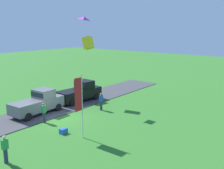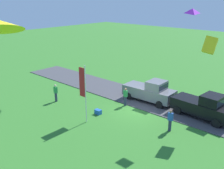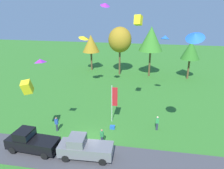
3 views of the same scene
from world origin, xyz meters
name	(u,v)px [view 3 (image 3 of 3)]	position (x,y,z in m)	size (l,w,h in m)	color
ground_plane	(88,141)	(0.00, 0.00, 0.00)	(120.00, 120.00, 0.00)	#337528
pavement_strip	(81,156)	(0.00, -2.53, 0.03)	(36.00, 4.40, 0.06)	#424247
car_pickup_far_end	(31,141)	(-4.97, -2.44, 1.11)	(5.12, 2.32, 2.14)	black
car_pickup_near_entrance	(84,147)	(0.35, -2.51, 1.11)	(5.08, 2.22, 2.14)	slate
person_on_lawn	(102,136)	(1.55, -0.20, 0.88)	(0.36, 0.24, 1.71)	#2D334C
person_watching_sky	(57,124)	(-3.98, 1.33, 0.88)	(0.36, 0.24, 1.71)	#2D334C
person_beside_suv	(157,123)	(7.15, 3.48, 0.88)	(0.36, 0.24, 1.71)	#2D334C
tree_far_right	(91,44)	(-6.34, 25.46, 5.66)	(3.54, 3.54, 7.47)	brown
tree_lone_near	(120,40)	(0.04, 23.36, 6.94)	(4.46, 4.46, 9.42)	brown
tree_far_left	(151,39)	(5.94, 23.32, 7.30)	(4.55, 4.55, 9.61)	brown
tree_right_of_center	(191,50)	(13.24, 22.87, 5.53)	(3.46, 3.46, 7.30)	brown
flag_banner	(114,99)	(2.00, 4.50, 2.98)	(0.71, 0.08, 4.71)	silver
cooler_box	(112,127)	(2.12, 2.81, 0.20)	(0.56, 0.40, 0.40)	blue
kite_delta_high_right	(84,37)	(-4.08, 13.32, 8.76)	(1.53, 1.53, 0.30)	yellow
kite_delta_mid_center	(105,4)	(-0.08, 10.12, 13.44)	(1.22, 1.22, 0.35)	purple
kite_box_trailing_tail	(138,20)	(4.45, 5.33, 11.91)	(0.72, 0.72, 1.00)	yellow
kite_diamond_high_left	(40,61)	(-3.97, -0.67, 8.66)	(0.86, 0.89, 0.34)	purple
kite_delta_near_flag	(195,36)	(9.21, -0.71, 11.22)	(1.47, 1.47, 0.43)	blue
kite_box_over_trees	(27,87)	(-5.21, -1.39, 6.27)	(0.82, 0.82, 1.15)	yellow
kite_delta_topmost	(165,37)	(7.65, 10.12, 9.52)	(1.14, 1.14, 0.45)	blue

